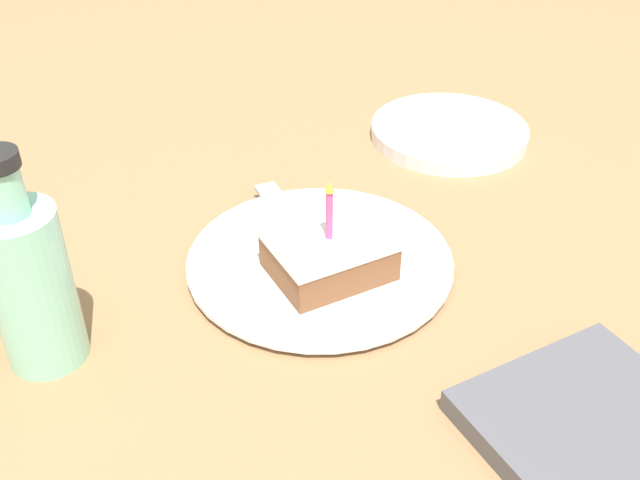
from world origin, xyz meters
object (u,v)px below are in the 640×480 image
at_px(plate, 320,261).
at_px(fork, 292,222).
at_px(side_plate, 449,132).
at_px(bottle, 30,282).
at_px(cake_slice, 329,254).

xyz_separation_m(plate, fork, (-0.07, 0.00, 0.01)).
xyz_separation_m(plate, side_plate, (-0.16, 0.28, 0.00)).
bearing_deg(bottle, cake_slice, 84.05).
height_order(plate, side_plate, side_plate).
height_order(cake_slice, bottle, bottle).
bearing_deg(plate, bottle, -90.35).
distance_m(plate, side_plate, 0.32).
distance_m(plate, bottle, 0.28).
bearing_deg(cake_slice, plate, 170.79).
distance_m(cake_slice, side_plate, 0.34).
distance_m(cake_slice, fork, 0.09).
distance_m(bottle, side_plate, 0.57).
xyz_separation_m(bottle, side_plate, (-0.16, 0.54, -0.07)).
bearing_deg(side_plate, cake_slice, -56.35).
bearing_deg(side_plate, plate, -59.72).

